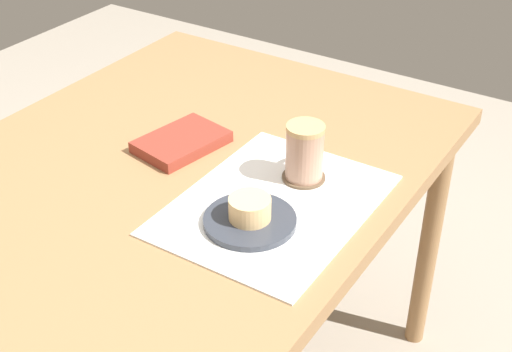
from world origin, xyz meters
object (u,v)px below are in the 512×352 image
object	(u,v)px
pastry_plate	(250,220)
small_book	(182,142)
pastry	(250,208)
coffee_mug	(305,151)
dining_table	(150,214)

from	to	relation	value
pastry_plate	small_book	world-z (taller)	small_book
pastry	small_book	world-z (taller)	pastry
coffee_mug	small_book	xyz separation A→B (m)	(-0.03, 0.28, -0.05)
pastry_plate	small_book	distance (m)	0.31
coffee_mug	small_book	size ratio (longest dim) A/B	0.62
dining_table	pastry	distance (m)	0.26
pastry_plate	coffee_mug	distance (m)	0.19
dining_table	pastry	size ratio (longest dim) A/B	17.57
dining_table	pastry_plate	xyz separation A→B (m)	(0.00, -0.24, 0.08)
pastry_plate	coffee_mug	bearing A→B (deg)	-2.55
pastry_plate	pastry	size ratio (longest dim) A/B	2.21
pastry	pastry_plate	bearing A→B (deg)	0.00
pastry_plate	pastry	bearing A→B (deg)	0.00
dining_table	coffee_mug	bearing A→B (deg)	-53.43
dining_table	small_book	distance (m)	0.17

